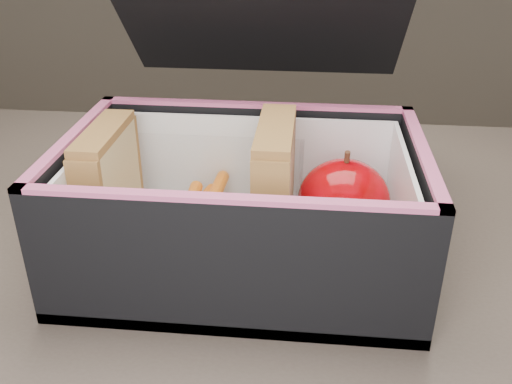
% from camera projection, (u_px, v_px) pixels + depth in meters
% --- Properties ---
extents(kitchen_table, '(1.20, 0.80, 0.75)m').
position_uv_depth(kitchen_table, '(239.00, 372.00, 0.51)').
color(kitchen_table, brown).
rests_on(kitchen_table, ground).
extents(lunch_bag, '(0.29, 0.33, 0.24)m').
position_uv_depth(lunch_bag, '(244.00, 196.00, 0.48)').
color(lunch_bag, black).
rests_on(lunch_bag, kitchen_table).
extents(plastic_tub, '(0.19, 0.13, 0.08)m').
position_uv_depth(plastic_tub, '(192.00, 206.00, 0.49)').
color(plastic_tub, white).
rests_on(plastic_tub, lunch_bag).
extents(sandwich_left, '(0.03, 0.09, 0.10)m').
position_uv_depth(sandwich_left, '(110.00, 185.00, 0.48)').
color(sandwich_left, '#DECA85').
rests_on(sandwich_left, plastic_tub).
extents(sandwich_right, '(0.03, 0.10, 0.11)m').
position_uv_depth(sandwich_right, '(275.00, 189.00, 0.47)').
color(sandwich_right, '#DECA85').
rests_on(sandwich_right, plastic_tub).
extents(carrot_sticks, '(0.04, 0.15, 0.03)m').
position_uv_depth(carrot_sticks, '(193.00, 224.00, 0.49)').
color(carrot_sticks, orange).
rests_on(carrot_sticks, plastic_tub).
extents(paper_napkin, '(0.08, 0.08, 0.01)m').
position_uv_depth(paper_napkin, '(343.00, 242.00, 0.50)').
color(paper_napkin, white).
rests_on(paper_napkin, lunch_bag).
extents(red_apple, '(0.08, 0.08, 0.08)m').
position_uv_depth(red_apple, '(344.00, 201.00, 0.48)').
color(red_apple, '#7F0400').
rests_on(red_apple, paper_napkin).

